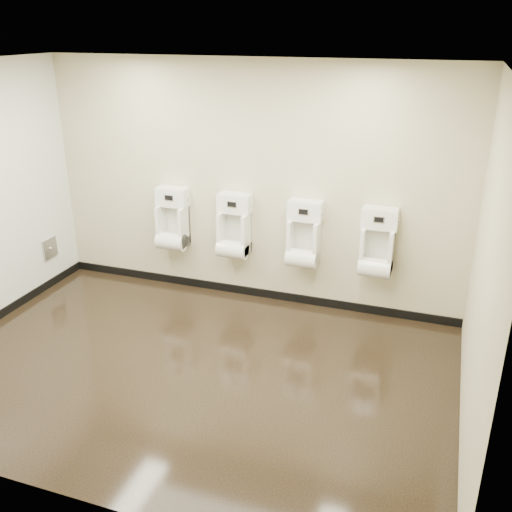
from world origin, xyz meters
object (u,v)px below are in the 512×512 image
Objects in this scene: urinal_2 at (304,239)px; urinal_3 at (377,248)px; access_panel at (50,248)px; urinal_0 at (173,223)px; urinal_1 at (234,231)px.

urinal_2 is 0.82m from urinal_3.
urinal_0 is at bearing 15.29° from access_panel.
urinal_0 and urinal_1 have the same top height.
urinal_2 is at bearing 180.00° from urinal_3.
urinal_1 is at bearing 0.00° from urinal_0.
access_panel is at bearing -174.03° from urinal_3.
access_panel is at bearing -164.71° from urinal_0.
urinal_1 reaches higher than access_panel.
urinal_2 reaches higher than access_panel.
urinal_2 is at bearing 0.00° from urinal_1.
urinal_2 and urinal_3 have the same top height.
urinal_1 is at bearing 180.00° from urinal_2.
access_panel is 0.34× the size of urinal_3.
urinal_0 is at bearing 180.00° from urinal_2.
access_panel is 0.34× the size of urinal_1.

